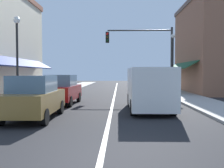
% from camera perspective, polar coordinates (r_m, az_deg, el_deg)
% --- Properties ---
extents(ground_plane, '(80.00, 80.00, 0.00)m').
position_cam_1_polar(ground_plane, '(23.04, 0.62, -2.24)').
color(ground_plane, black).
extents(sidewalk_left, '(2.60, 56.00, 0.12)m').
position_cam_1_polar(sidewalk_left, '(23.78, -12.76, -2.01)').
color(sidewalk_left, '#A39E99').
rests_on(sidewalk_left, ground).
extents(sidewalk_right, '(2.60, 56.00, 0.12)m').
position_cam_1_polar(sidewalk_right, '(23.59, 14.11, -2.06)').
color(sidewalk_right, '#A39E99').
rests_on(sidewalk_right, ground).
extents(lane_center_stripe, '(0.14, 52.00, 0.01)m').
position_cam_1_polar(lane_center_stripe, '(23.04, 0.62, -2.23)').
color(lane_center_stripe, silver).
rests_on(lane_center_stripe, ground).
extents(storefront_right_block, '(6.57, 10.20, 8.66)m').
position_cam_1_polar(storefront_right_block, '(26.66, 21.60, 7.55)').
color(storefront_right_block, '#8E5B42').
rests_on(storefront_right_block, ground).
extents(parked_car_nearest_left, '(1.85, 4.13, 1.77)m').
position_cam_1_polar(parked_car_nearest_left, '(10.93, -16.88, -2.89)').
color(parked_car_nearest_left, brown).
rests_on(parked_car_nearest_left, ground).
extents(parked_car_second_left, '(1.86, 4.14, 1.77)m').
position_cam_1_polar(parked_car_second_left, '(15.78, -11.10, -1.23)').
color(parked_car_second_left, maroon).
rests_on(parked_car_second_left, ground).
extents(van_in_lane, '(2.02, 5.19, 2.12)m').
position_cam_1_polar(van_in_lane, '(13.02, 8.15, -0.79)').
color(van_in_lane, silver).
rests_on(van_in_lane, ground).
extents(traffic_signal_mast_arm, '(5.64, 0.50, 5.72)m').
position_cam_1_polar(traffic_signal_mast_arm, '(22.07, 8.04, 7.78)').
color(traffic_signal_mast_arm, '#333333').
rests_on(traffic_signal_mast_arm, ground).
extents(street_lamp_left_near, '(0.36, 0.36, 4.86)m').
position_cam_1_polar(street_lamp_left_near, '(14.73, -20.22, 7.71)').
color(street_lamp_left_near, black).
rests_on(street_lamp_left_near, ground).
extents(street_lamp_right_mid, '(0.36, 0.36, 5.13)m').
position_cam_1_polar(street_lamp_right_mid, '(22.20, 13.31, 6.36)').
color(street_lamp_right_mid, black).
rests_on(street_lamp_right_mid, ground).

